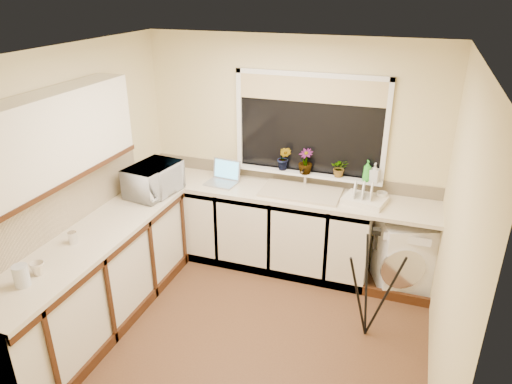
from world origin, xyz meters
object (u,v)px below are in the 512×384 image
object	(u,v)px
steel_jar	(73,238)
soap_bottle_clear	(375,172)
laptop	(224,177)
cup_left	(38,268)
plant_d	(340,168)
dish_rack	(364,200)
cup_back	(382,197)
plant_b	(284,158)
glass_jug	(21,276)
microwave	(154,180)
tripod	(371,284)
kettle	(147,192)
plant_c	(305,161)
soap_bottle_green	(367,171)
washing_machine	(405,253)

from	to	relation	value
steel_jar	soap_bottle_clear	size ratio (longest dim) A/B	0.51
laptop	cup_left	distance (m)	2.20
plant_d	cup_left	size ratio (longest dim) A/B	1.84
plant_d	dish_rack	bearing A→B (deg)	-38.83
dish_rack	cup_back	bearing A→B (deg)	47.37
plant_b	glass_jug	bearing A→B (deg)	-117.06
microwave	plant_b	distance (m)	1.39
plant_b	tripod	bearing A→B (deg)	-44.59
kettle	plant_c	size ratio (longest dim) A/B	0.77
kettle	soap_bottle_clear	bearing A→B (deg)	22.92
plant_c	plant_d	world-z (taller)	plant_c
microwave	cup_left	xyz separation A→B (m)	(-0.07, -1.59, -0.11)
plant_b	microwave	bearing A→B (deg)	-148.66
soap_bottle_green	washing_machine	bearing A→B (deg)	-18.46
kettle	cup_left	distance (m)	1.40
cup_back	cup_left	world-z (taller)	cup_left
dish_rack	steel_jar	distance (m)	2.73
kettle	dish_rack	xyz separation A→B (m)	(2.06, 0.67, -0.07)
steel_jar	cup_left	world-z (taller)	steel_jar
plant_c	kettle	bearing A→B (deg)	-147.51
microwave	plant_c	xyz separation A→B (m)	(1.42, 0.70, 0.13)
washing_machine	plant_c	xyz separation A→B (m)	(-1.11, 0.16, 0.81)
laptop	microwave	distance (m)	0.77
steel_jar	cup_back	xyz separation A→B (m)	(2.37, 1.71, -0.01)
microwave	glass_jug	bearing A→B (deg)	-174.70
soap_bottle_green	cup_left	bearing A→B (deg)	-133.11
kettle	plant_b	world-z (taller)	plant_b
plant_d	soap_bottle_clear	xyz separation A→B (m)	(0.36, -0.02, 0.00)
microwave	plant_b	bearing A→B (deg)	-50.92
kettle	tripod	bearing A→B (deg)	-4.48
glass_jug	plant_c	distance (m)	2.87
kettle	glass_jug	distance (m)	1.56
microwave	plant_d	xyz separation A→B (m)	(1.78, 0.73, 0.09)
plant_c	soap_bottle_clear	size ratio (longest dim) A/B	1.35
plant_d	cup_back	size ratio (longest dim) A/B	1.68
soap_bottle_clear	cup_back	xyz separation A→B (m)	(0.10, -0.12, -0.20)
cup_left	plant_d	bearing A→B (deg)	51.31
steel_jar	plant_b	world-z (taller)	plant_b
microwave	plant_d	distance (m)	1.93
plant_c	cup_left	bearing A→B (deg)	-123.16
glass_jug	plant_c	bearing A→B (deg)	58.47
steel_jar	kettle	bearing A→B (deg)	80.30
laptop	soap_bottle_green	size ratio (longest dim) A/B	1.57
tripod	soap_bottle_clear	size ratio (longest dim) A/B	5.38
plant_b	plant_c	xyz separation A→B (m)	(0.24, -0.02, 0.00)
dish_rack	steel_jar	world-z (taller)	steel_jar
soap_bottle_green	microwave	bearing A→B (deg)	-161.40
microwave	plant_d	world-z (taller)	plant_d
microwave	plant_b	xyz separation A→B (m)	(1.18, 0.72, 0.13)
tripod	plant_b	bearing A→B (deg)	145.73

